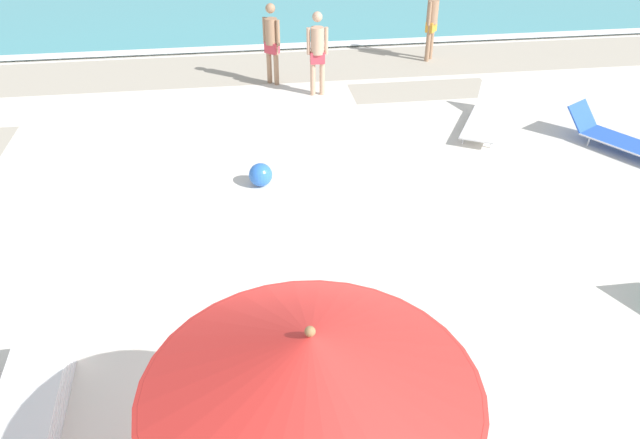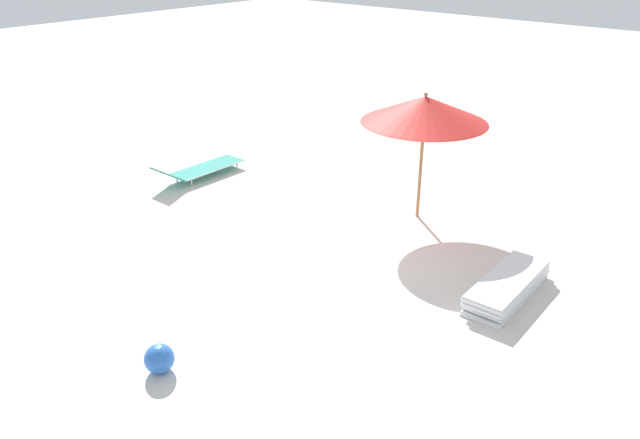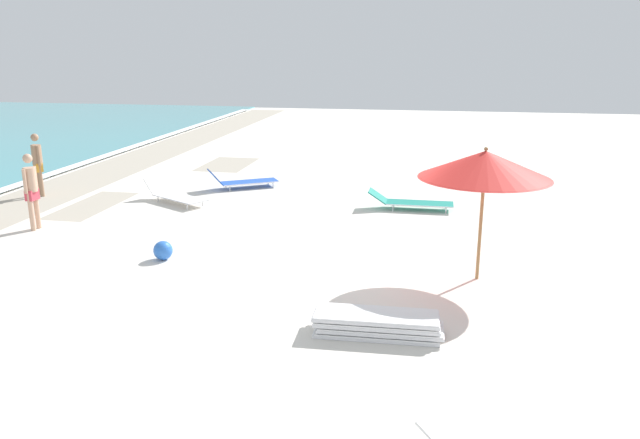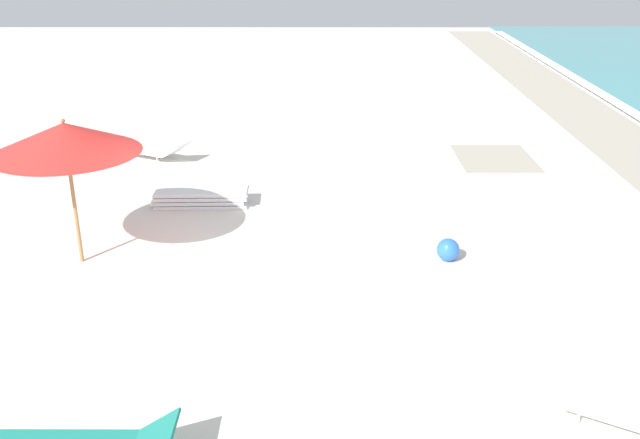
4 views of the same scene
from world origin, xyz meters
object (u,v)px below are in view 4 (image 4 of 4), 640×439
Objects in this scene: sun_lounger_near_water_right at (150,149)px; beach_ball at (448,250)px; beach_umbrella at (65,138)px; lounger_stack at (201,197)px.

sun_lounger_near_water_right is 5.66× the size of beach_ball.
beach_umbrella is 1.26× the size of lounger_stack.
beach_ball is at bearing 90.49° from beach_umbrella.
sun_lounger_near_water_right is at bearing -152.96° from lounger_stack.
sun_lounger_near_water_right is (-5.70, -0.13, -1.90)m from beach_umbrella.
sun_lounger_near_water_right is 8.39m from beach_ball.
beach_umbrella is at bearing -33.00° from lounger_stack.
lounger_stack is 0.89× the size of sun_lounger_near_water_right.
beach_umbrella is at bearing 28.47° from sun_lounger_near_water_right.
beach_umbrella reaches higher than lounger_stack.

